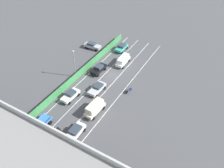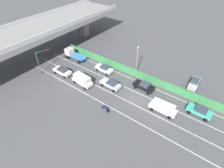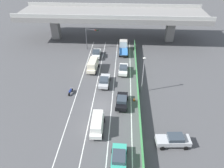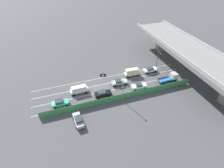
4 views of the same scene
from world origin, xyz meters
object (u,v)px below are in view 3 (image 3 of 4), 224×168
Objects in this scene: flatbed_truck_blue at (123,47)px; car_taxi_teal at (119,158)px; car_hatchback_white at (96,53)px; parked_wagon_silver at (174,140)px; car_sedan_silver at (104,81)px; traffic_light at (90,35)px; car_van_cream at (93,65)px; traffic_cone at (134,99)px; car_van_white at (97,123)px; car_sedan_black at (122,101)px; car_sedan_white at (123,69)px; street_lamp at (143,72)px; motorcycle at (70,91)px.

car_taxi_teal is at bearing -90.13° from flatbed_truck_blue.
parked_wagon_silver is at bearing -62.10° from car_hatchback_white.
car_sedan_silver is 0.98× the size of parked_wagon_silver.
car_taxi_teal is 33.85m from traffic_light.
parked_wagon_silver reaches higher than car_taxi_teal.
car_van_cream is 6.29m from car_hatchback_white.
car_hatchback_white is 28.93m from parked_wagon_silver.
traffic_cone is at bearing -83.63° from flatbed_truck_blue.
car_van_white is 0.85× the size of flatbed_truck_blue.
car_taxi_teal is (6.29, -22.55, -0.39)m from car_van_cream.
car_van_white is at bearing 121.32° from car_taxi_teal.
car_sedan_black is 21.04m from flatbed_truck_blue.
car_van_white is (-3.57, -16.27, 0.29)m from car_sedan_white.
car_taxi_teal is 0.86× the size of car_van_white.
parked_wagon_silver is (7.24, 3.27, 0.03)m from car_taxi_teal.
traffic_light is at bearing 176.70° from flatbed_truck_blue.
street_lamp is at bearing 76.51° from car_taxi_teal.
car_taxi_teal is at bearing -76.07° from traffic_light.
street_lamp reaches higher than parked_wagon_silver.
car_sedan_silver is 16.57m from traffic_light.
traffic_light is (-1.82, 3.89, 3.09)m from car_hatchback_white.
car_sedan_white is at bearing -47.29° from car_hatchback_white.
car_sedan_black is 18.76m from car_hatchback_white.
car_van_white is 8.54× the size of traffic_cone.
car_sedan_white is at bearing 89.56° from car_sedan_black.
car_sedan_white is 10.49m from flatbed_truck_blue.
car_hatchback_white is 0.79× the size of traffic_light.
car_hatchback_white is (-2.95, 23.33, -0.29)m from car_van_white.
flatbed_truck_blue reaches higher than car_sedan_white.
flatbed_truck_blue is 29.86m from parked_wagon_silver.
car_taxi_teal is at bearing -90.71° from car_sedan_black.
motorcycle is 11.61m from traffic_cone.
car_van_cream is at bearing 105.58° from car_taxi_teal.
traffic_light is (-15.36, 29.46, 3.06)m from parked_wagon_silver.
traffic_cone is (2.05, -9.19, -0.65)m from car_sedan_white.
flatbed_truck_blue is 17.53m from street_lamp.
car_van_cream is at bearing 118.54° from car_sedan_silver.
car_van_cream is 13.04m from car_sedan_black.
parked_wagon_silver is at bearing -54.95° from car_van_cream.
car_van_cream is at bearing 144.18° from street_lamp.
car_taxi_teal is 16.78m from motorcycle.
street_lamp is (9.98, -13.48, 3.37)m from car_hatchback_white.
traffic_light is at bearing 117.54° from parked_wagon_silver.
car_sedan_silver is (2.93, -5.39, -0.44)m from car_van_cream.
car_hatchback_white reaches higher than traffic_cone.
car_sedan_black is at bearing -90.44° from car_sedan_white.
street_lamp reaches higher than traffic_light.
motorcycle is at bearing -117.05° from flatbed_truck_blue.
car_sedan_white is 0.90× the size of car_van_white.
car_sedan_black is at bearing 131.81° from parked_wagon_silver.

